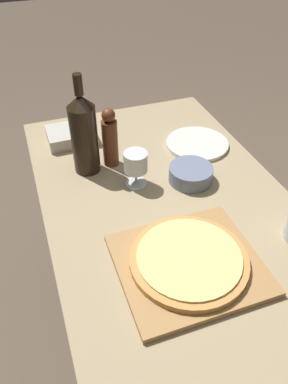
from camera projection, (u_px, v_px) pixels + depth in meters
name	position (u px, v px, depth m)	size (l,w,h in m)	color
ground_plane	(160.00, 324.00, 1.66)	(12.00, 12.00, 0.00)	brown
dining_table	(165.00, 223.00, 1.25)	(0.76, 1.22, 0.75)	#9E8966
cutting_board	(188.00, 264.00, 0.96)	(0.36, 0.32, 0.02)	#A87A47
pizza	(189.00, 259.00, 0.95)	(0.30, 0.30, 0.02)	#C68947
wine_bottle	(84.00, 134.00, 1.20)	(0.09, 0.09, 0.34)	black
pepper_mill	(110.00, 139.00, 1.25)	(0.05, 0.05, 0.21)	#5B2D19
wine_glass	(136.00, 163.00, 1.18)	(0.08, 0.08, 0.12)	silver
small_bowl	(191.00, 174.00, 1.23)	(0.14, 0.14, 0.05)	slate
dinner_plate	(197.00, 144.00, 1.40)	(0.23, 0.23, 0.01)	silver
food_container	(71.00, 135.00, 1.42)	(0.18, 0.14, 0.05)	#BCB7AD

